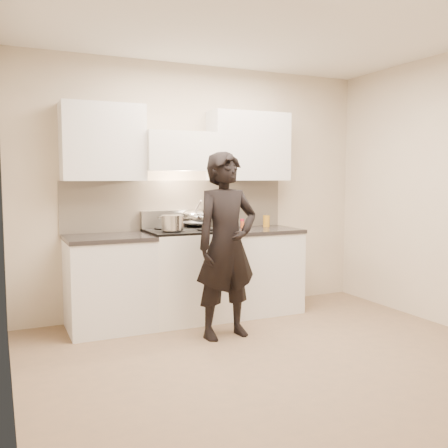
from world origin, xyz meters
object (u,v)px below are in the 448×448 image
Objects in this scene: stove at (184,275)px; wok at (196,217)px; counter_right at (255,270)px; person at (226,245)px; utensil_crock at (221,218)px.

wok reaches higher than stove.
counter_right is 0.54× the size of person.
utensil_crock reaches higher than counter_right.
stove is at bearing -146.07° from wok.
stove is 0.81m from person.
utensil_crock is 0.21× the size of person.
counter_right is 0.89m from wok.
stove is 0.83m from counter_right.
person is at bearing -133.96° from counter_right.
person is at bearing -91.74° from wok.
person is (0.16, -0.69, 0.38)m from stove.
wok is 0.27× the size of person.
wok is (0.19, 0.13, 0.58)m from stove.
utensil_crock reaches higher than wok.
counter_right is at bearing -28.46° from utensil_crock.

